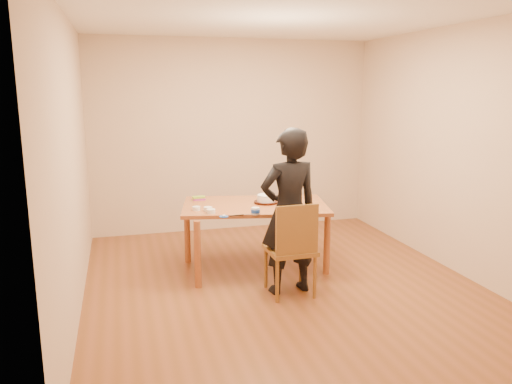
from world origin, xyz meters
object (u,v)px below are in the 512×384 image
object	(u,v)px
cake_plate	(266,202)
person	(289,212)
dining_chair	(290,250)
cake	(266,198)
dining_table	(255,206)

from	to	relation	value
cake_plate	person	size ratio (longest dim) A/B	0.17
cake_plate	dining_chair	bearing A→B (deg)	-89.20
cake	person	world-z (taller)	person
dining_table	dining_chair	distance (m)	0.84
dining_table	person	world-z (taller)	person
dining_chair	cake	distance (m)	0.88
dining_table	dining_chair	world-z (taller)	dining_table
dining_table	person	distance (m)	0.75
dining_chair	cake	bearing A→B (deg)	89.41
cake	cake_plate	bearing A→B (deg)	0.00
cake_plate	person	xyz separation A→B (m)	(0.01, -0.76, 0.07)
dining_table	person	xyz separation A→B (m)	(0.15, -0.73, 0.10)
dining_table	cake_plate	xyz separation A→B (m)	(0.14, 0.03, 0.03)
dining_table	dining_chair	bearing A→B (deg)	-67.76
cake	person	bearing A→B (deg)	-89.15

